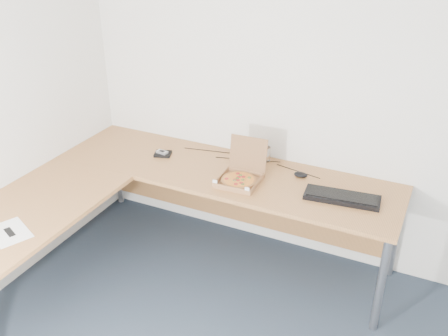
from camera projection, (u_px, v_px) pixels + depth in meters
The scene contains 10 objects.
room_shell at pixel (189, 227), 2.06m from camera, with size 3.50×3.50×2.50m, color silver, non-canonical shape.
desk at pixel (155, 192), 3.41m from camera, with size 2.50×2.20×0.73m.
pizza_box at pixel (240, 178), 3.46m from camera, with size 0.27×0.31×0.28m.
drinking_glass at pixel (266, 154), 3.73m from camera, with size 0.06×0.06×0.11m, color white.
keyboard at pixel (342, 197), 3.26m from camera, with size 0.48×0.17×0.03m, color black.
mouse at pixel (301, 175), 3.53m from camera, with size 0.10×0.06×0.03m, color black.
wallet at pixel (163, 154), 3.84m from camera, with size 0.12×0.10×0.02m, color black.
phone at pixel (162, 152), 3.83m from camera, with size 0.09×0.05×0.02m, color #B2B5BA.
paper_sheet at pixel (10, 232), 2.94m from camera, with size 0.27×0.19×0.00m, color white.
cable_bundle at pixel (248, 160), 3.77m from camera, with size 0.53×0.04×0.01m, color black, non-canonical shape.
Camera 1 is at (0.87, -1.49, 2.42)m, focal length 40.50 mm.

